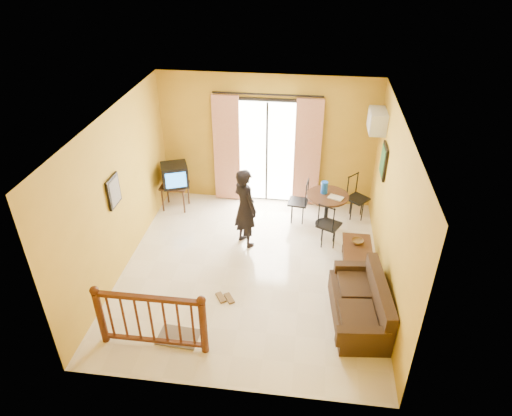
# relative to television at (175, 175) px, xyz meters

# --- Properties ---
(ground) EXTENTS (5.00, 5.00, 0.00)m
(ground) POSITION_rel_television_xyz_m (1.87, -1.87, -0.79)
(ground) COLOR beige
(ground) RESTS_ON ground
(room_shell) EXTENTS (5.00, 5.00, 5.00)m
(room_shell) POSITION_rel_television_xyz_m (1.87, -1.87, 0.91)
(room_shell) COLOR white
(room_shell) RESTS_ON ground
(balcony_door) EXTENTS (2.25, 0.14, 2.46)m
(balcony_door) POSITION_rel_television_xyz_m (1.87, 0.56, 0.39)
(balcony_door) COLOR black
(balcony_door) RESTS_ON ground
(tv_table) EXTENTS (0.56, 0.46, 0.56)m
(tv_table) POSITION_rel_television_xyz_m (-0.03, 0.00, -0.31)
(tv_table) COLOR black
(tv_table) RESTS_ON ground
(television) EXTENTS (0.66, 0.64, 0.47)m
(television) POSITION_rel_television_xyz_m (0.00, 0.00, 0.00)
(television) COLOR black
(television) RESTS_ON tv_table
(picture_left) EXTENTS (0.05, 0.42, 0.52)m
(picture_left) POSITION_rel_television_xyz_m (-0.35, -2.07, 0.76)
(picture_left) COLOR black
(picture_left) RESTS_ON room_shell
(dining_table) EXTENTS (0.84, 0.84, 0.70)m
(dining_table) POSITION_rel_television_xyz_m (3.18, -0.25, -0.24)
(dining_table) COLOR black
(dining_table) RESTS_ON ground
(water_jug) EXTENTS (0.13, 0.13, 0.25)m
(water_jug) POSITION_rel_television_xyz_m (3.10, -0.18, 0.03)
(water_jug) COLOR #1347B3
(water_jug) RESTS_ON dining_table
(serving_tray) EXTENTS (0.33, 0.28, 0.02)m
(serving_tray) POSITION_rel_television_xyz_m (3.33, -0.35, -0.09)
(serving_tray) COLOR beige
(serving_tray) RESTS_ON dining_table
(dining_chairs) EXTENTS (1.71, 1.60, 0.95)m
(dining_chairs) POSITION_rel_television_xyz_m (3.21, -0.34, -0.79)
(dining_chairs) COLOR black
(dining_chairs) RESTS_ON ground
(air_conditioner) EXTENTS (0.31, 0.60, 0.40)m
(air_conditioner) POSITION_rel_television_xyz_m (3.96, 0.08, 1.36)
(air_conditioner) COLOR silver
(air_conditioner) RESTS_ON room_shell
(botanical_print) EXTENTS (0.05, 0.50, 0.60)m
(botanical_print) POSITION_rel_television_xyz_m (4.08, -0.57, 0.86)
(botanical_print) COLOR black
(botanical_print) RESTS_ON room_shell
(coffee_table) EXTENTS (0.51, 0.91, 0.40)m
(coffee_table) POSITION_rel_television_xyz_m (3.72, -1.55, -0.52)
(coffee_table) COLOR black
(coffee_table) RESTS_ON ground
(bowl) EXTENTS (0.26, 0.26, 0.07)m
(bowl) POSITION_rel_television_xyz_m (3.72, -1.39, -0.36)
(bowl) COLOR brown
(bowl) RESTS_ON coffee_table
(sofa) EXTENTS (0.89, 1.67, 0.76)m
(sofa) POSITION_rel_television_xyz_m (3.72, -2.87, -0.51)
(sofa) COLOR #2F1F12
(sofa) RESTS_ON ground
(standing_person) EXTENTS (0.67, 0.67, 1.57)m
(standing_person) POSITION_rel_television_xyz_m (1.65, -1.09, -0.01)
(standing_person) COLOR black
(standing_person) RESTS_ON ground
(stair_balustrade) EXTENTS (1.63, 0.13, 1.04)m
(stair_balustrade) POSITION_rel_television_xyz_m (0.72, -3.77, -0.23)
(stair_balustrade) COLOR #471E0F
(stair_balustrade) RESTS_ON ground
(doormat) EXTENTS (0.63, 0.44, 0.02)m
(doormat) POSITION_rel_television_xyz_m (1.02, -3.59, -0.78)
(doormat) COLOR #63584F
(doormat) RESTS_ON ground
(sandals) EXTENTS (0.36, 0.26, 0.03)m
(sandals) POSITION_rel_television_xyz_m (1.55, -2.68, -0.78)
(sandals) COLOR brown
(sandals) RESTS_ON ground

